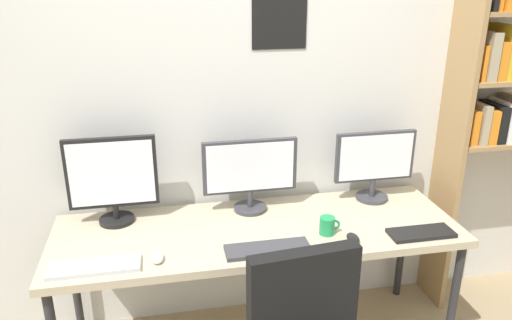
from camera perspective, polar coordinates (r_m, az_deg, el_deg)
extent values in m
cube|color=silver|center=(2.76, -1.51, 6.77)|extent=(4.46, 0.10, 2.60)
cube|color=black|center=(2.67, 2.70, 16.97)|extent=(0.29, 0.01, 0.42)
cube|color=tan|center=(2.58, 0.22, -8.08)|extent=(2.06, 0.68, 0.04)
cylinder|color=#262628|center=(2.89, 21.51, -14.87)|extent=(0.04, 0.04, 0.70)
cylinder|color=#262628|center=(3.03, -19.91, -12.89)|extent=(0.04, 0.04, 0.70)
cylinder|color=#262628|center=(3.31, 16.24, -9.40)|extent=(0.04, 0.04, 0.70)
cube|color=#9E7A4C|center=(3.11, 21.10, 0.17)|extent=(0.03, 0.28, 1.89)
cube|color=orange|center=(3.10, 22.65, 3.81)|extent=(0.05, 0.22, 0.19)
cube|color=tan|center=(3.11, 23.67, 4.03)|extent=(0.04, 0.22, 0.22)
cube|color=orange|center=(3.15, 24.39, 3.82)|extent=(0.05, 0.22, 0.19)
cube|color=black|center=(3.18, 25.27, 4.00)|extent=(0.05, 0.22, 0.21)
cube|color=white|center=(3.20, 26.05, 4.10)|extent=(0.04, 0.22, 0.22)
cube|color=gray|center=(3.23, 26.84, 4.34)|extent=(0.05, 0.22, 0.25)
cube|color=orange|center=(3.01, 23.49, 10.29)|extent=(0.03, 0.22, 0.19)
cube|color=tan|center=(3.02, 24.42, 10.83)|extent=(0.05, 0.22, 0.25)
cube|color=orange|center=(3.07, 25.23, 10.37)|extent=(0.05, 0.22, 0.20)
cube|color=gold|center=(3.10, 26.05, 11.09)|extent=(0.04, 0.22, 0.29)
cube|color=#1E4799|center=(3.13, 26.72, 10.11)|extent=(0.05, 0.22, 0.19)
cube|color=black|center=(2.03, 5.37, -16.10)|extent=(0.44, 0.11, 0.48)
cylinder|color=black|center=(2.73, -15.53, -6.55)|extent=(0.18, 0.18, 0.02)
cylinder|color=black|center=(2.71, -15.62, -5.71)|extent=(0.03, 0.03, 0.07)
cube|color=black|center=(2.63, -16.07, -1.37)|extent=(0.45, 0.03, 0.37)
cube|color=white|center=(2.61, -16.10, -1.51)|extent=(0.42, 0.01, 0.33)
cylinder|color=#38383D|center=(2.75, -0.65, -5.46)|extent=(0.18, 0.18, 0.02)
cylinder|color=#38383D|center=(2.73, -0.66, -4.44)|extent=(0.03, 0.03, 0.09)
cube|color=#38383D|center=(2.66, -0.69, -0.70)|extent=(0.51, 0.03, 0.29)
cube|color=white|center=(2.64, -0.63, -0.83)|extent=(0.47, 0.01, 0.26)
cylinder|color=#38383D|center=(2.95, 13.02, -4.14)|extent=(0.18, 0.18, 0.02)
cylinder|color=#38383D|center=(2.93, 13.11, -3.10)|extent=(0.03, 0.03, 0.10)
cube|color=#38383D|center=(2.86, 13.38, 0.43)|extent=(0.46, 0.03, 0.28)
cube|color=white|center=(2.85, 13.52, 0.31)|extent=(0.42, 0.01, 0.25)
cube|color=silver|center=(2.35, -17.89, -11.50)|extent=(0.40, 0.13, 0.02)
cube|color=#38383D|center=(2.37, 1.34, -10.08)|extent=(0.40, 0.13, 0.02)
cube|color=black|center=(2.63, 18.26, -7.89)|extent=(0.32, 0.13, 0.02)
ellipsoid|color=silver|center=(2.34, -11.16, -10.83)|extent=(0.06, 0.10, 0.03)
ellipsoid|color=black|center=(2.49, 10.97, -8.70)|extent=(0.06, 0.10, 0.03)
cylinder|color=#1E8C4C|center=(2.52, 8.09, -7.40)|extent=(0.08, 0.08, 0.09)
torus|color=#1E8C4C|center=(2.53, 8.95, -7.30)|extent=(0.06, 0.01, 0.06)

